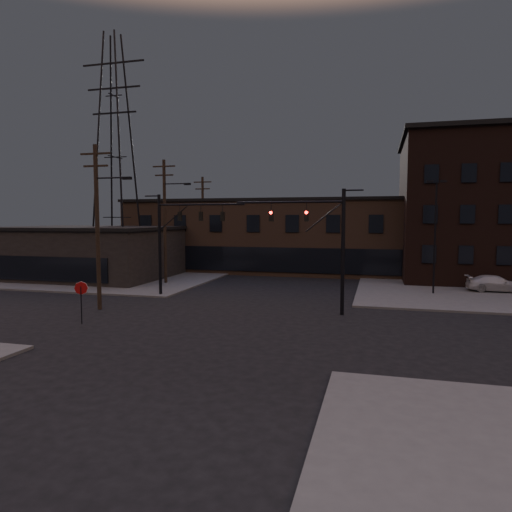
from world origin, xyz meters
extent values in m
plane|color=black|center=(0.00, 0.00, 0.00)|extent=(140.00, 140.00, 0.00)
cube|color=#474744|center=(-22.00, 22.00, 0.07)|extent=(30.00, 30.00, 0.15)
cube|color=#513A2B|center=(0.00, 28.00, 4.00)|extent=(40.00, 12.00, 8.00)
cube|color=black|center=(-20.00, 16.00, 2.50)|extent=(16.00, 12.00, 5.00)
cylinder|color=black|center=(6.50, 4.50, 4.00)|extent=(0.24, 0.24, 8.00)
cylinder|color=black|center=(3.00, 4.50, 7.20)|extent=(7.00, 0.14, 0.14)
cube|color=#FF140C|center=(4.17, 4.50, 6.30)|extent=(0.28, 0.22, 0.70)
cube|color=#FF140C|center=(1.83, 4.50, 6.30)|extent=(0.28, 0.22, 0.70)
cylinder|color=black|center=(-8.00, 8.00, 4.00)|extent=(0.24, 0.24, 8.00)
cylinder|color=black|center=(-4.50, 8.00, 7.20)|extent=(7.00, 0.14, 0.14)
cube|color=black|center=(-6.25, 8.00, 6.30)|extent=(0.28, 0.22, 0.70)
cube|color=black|center=(-4.50, 8.00, 6.30)|extent=(0.28, 0.22, 0.70)
cube|color=black|center=(-2.75, 8.00, 6.30)|extent=(0.28, 0.22, 0.70)
cylinder|color=black|center=(-8.00, -2.00, 1.10)|extent=(0.06, 0.06, 2.20)
cylinder|color=maroon|center=(-8.00, -1.98, 2.10)|extent=(0.72, 0.33, 0.76)
cylinder|color=black|center=(-9.50, 2.00, 5.50)|extent=(0.28, 0.28, 11.00)
cube|color=black|center=(-9.50, 2.00, 10.40)|extent=(2.20, 0.12, 0.12)
cube|color=black|center=(-9.50, 2.00, 9.60)|extent=(1.80, 0.12, 0.12)
cube|color=black|center=(-7.20, 2.00, 8.75)|extent=(0.60, 0.25, 0.18)
cylinder|color=black|center=(-10.50, 14.00, 5.75)|extent=(0.28, 0.28, 11.50)
cube|color=black|center=(-10.50, 14.00, 10.90)|extent=(2.20, 0.12, 0.12)
cube|color=black|center=(-10.50, 14.00, 10.10)|extent=(1.80, 0.12, 0.12)
cube|color=black|center=(-8.20, 14.00, 9.25)|extent=(0.60, 0.25, 0.18)
cylinder|color=black|center=(-11.50, 26.00, 5.50)|extent=(0.28, 0.28, 11.00)
cube|color=black|center=(-11.50, 26.00, 10.40)|extent=(2.20, 0.12, 0.12)
cube|color=black|center=(-11.50, 26.00, 9.60)|extent=(1.80, 0.12, 0.12)
cylinder|color=black|center=(13.00, 14.00, 4.50)|extent=(0.14, 0.14, 9.00)
cube|color=black|center=(12.50, 14.00, 9.05)|extent=(0.50, 0.28, 0.18)
cube|color=black|center=(13.50, 14.00, 9.05)|extent=(0.50, 0.28, 0.18)
cylinder|color=black|center=(19.00, 19.00, 4.50)|extent=(0.14, 0.14, 9.00)
cube|color=black|center=(18.50, 19.00, 9.05)|extent=(0.50, 0.28, 0.18)
cube|color=black|center=(19.50, 19.00, 9.05)|extent=(0.50, 0.28, 0.18)
imported|color=black|center=(18.24, 20.89, 0.88)|extent=(4.38, 1.97, 1.46)
imported|color=#B2B2B4|center=(18.06, 16.26, 0.81)|extent=(4.61, 2.04, 1.32)
imported|color=black|center=(-1.84, 24.90, 0.67)|extent=(2.64, 4.29, 1.34)
camera|label=1|loc=(8.64, -24.68, 6.16)|focal=32.00mm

